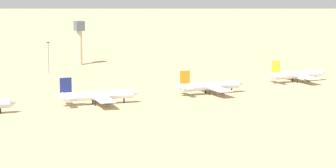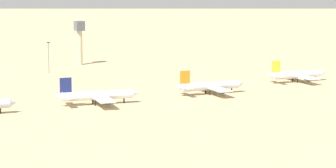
{
  "view_description": "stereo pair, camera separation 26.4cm",
  "coord_description": "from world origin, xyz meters",
  "px_view_note": "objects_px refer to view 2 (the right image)",
  "views": [
    {
      "loc": [
        -165.75,
        -288.85,
        61.85
      ],
      "look_at": [
        6.92,
        20.2,
        6.0
      ],
      "focal_mm": 84.82,
      "sensor_mm": 36.0,
      "label": 1
    },
    {
      "loc": [
        -165.52,
        -288.98,
        61.85
      ],
      "look_at": [
        6.92,
        20.2,
        6.0
      ],
      "focal_mm": 84.82,
      "sensor_mm": 36.0,
      "label": 2
    }
  ],
  "objects_px": {
    "parked_jet_yellow_4": "(297,75)",
    "light_pole_west": "(49,55)",
    "parked_jet_orange_3": "(210,86)",
    "parked_jet_navy_2": "(96,95)",
    "control_tower": "(80,38)"
  },
  "relations": [
    {
      "from": "parked_jet_navy_2",
      "to": "light_pole_west",
      "type": "xyz_separation_m",
      "value": [
        16.15,
        99.96,
        5.78
      ]
    },
    {
      "from": "parked_jet_yellow_4",
      "to": "light_pole_west",
      "type": "xyz_separation_m",
      "value": [
        -98.77,
        91.42,
        6.03
      ]
    },
    {
      "from": "parked_jet_orange_3",
      "to": "light_pole_west",
      "type": "relative_size",
      "value": 2.06
    },
    {
      "from": "parked_jet_navy_2",
      "to": "parked_jet_orange_3",
      "type": "bearing_deg",
      "value": 9.82
    },
    {
      "from": "light_pole_west",
      "to": "parked_jet_orange_3",
      "type": "bearing_deg",
      "value": -68.17
    },
    {
      "from": "parked_jet_orange_3",
      "to": "light_pole_west",
      "type": "distance_m",
      "value": 108.99
    },
    {
      "from": "control_tower",
      "to": "light_pole_west",
      "type": "bearing_deg",
      "value": -139.94
    },
    {
      "from": "parked_jet_orange_3",
      "to": "parked_jet_yellow_4",
      "type": "height_order",
      "value": "parked_jet_orange_3"
    },
    {
      "from": "parked_jet_orange_3",
      "to": "control_tower",
      "type": "distance_m",
      "value": 126.1
    },
    {
      "from": "parked_jet_yellow_4",
      "to": "light_pole_west",
      "type": "height_order",
      "value": "light_pole_west"
    },
    {
      "from": "parked_jet_navy_2",
      "to": "control_tower",
      "type": "relative_size",
      "value": 1.43
    },
    {
      "from": "parked_jet_yellow_4",
      "to": "control_tower",
      "type": "relative_size",
      "value": 1.35
    },
    {
      "from": "parked_jet_yellow_4",
      "to": "light_pole_west",
      "type": "bearing_deg",
      "value": 141.86
    },
    {
      "from": "parked_jet_navy_2",
      "to": "parked_jet_yellow_4",
      "type": "bearing_deg",
      "value": 15.14
    },
    {
      "from": "parked_jet_navy_2",
      "to": "light_pole_west",
      "type": "bearing_deg",
      "value": 91.72
    }
  ]
}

